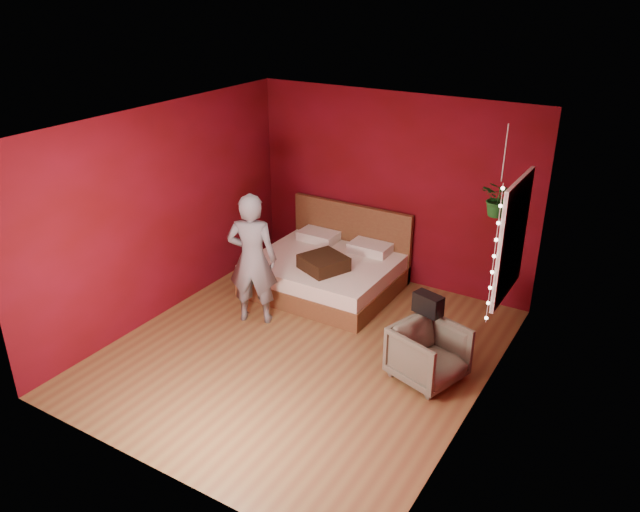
% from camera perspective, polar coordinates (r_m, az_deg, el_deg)
% --- Properties ---
extents(floor, '(4.50, 4.50, 0.00)m').
position_cam_1_polar(floor, '(7.24, -1.59, -8.61)').
color(floor, brown).
rests_on(floor, ground).
extents(room_walls, '(4.04, 4.54, 2.62)m').
position_cam_1_polar(room_walls, '(6.48, -1.76, 3.93)').
color(room_walls, maroon).
rests_on(room_walls, ground).
extents(window, '(0.05, 0.97, 1.27)m').
position_cam_1_polar(window, '(6.61, 17.16, 1.55)').
color(window, white).
rests_on(window, room_walls).
extents(fairy_lights, '(0.04, 0.04, 1.45)m').
position_cam_1_polar(fairy_lights, '(6.14, 15.64, -0.02)').
color(fairy_lights, silver).
rests_on(fairy_lights, room_walls).
extents(bed, '(1.84, 1.57, 1.01)m').
position_cam_1_polar(bed, '(8.48, 0.70, -1.31)').
color(bed, brown).
rests_on(bed, ground).
extents(person, '(0.71, 0.60, 1.65)m').
position_cam_1_polar(person, '(7.51, -6.20, -0.28)').
color(person, slate).
rests_on(person, ground).
extents(armchair, '(0.85, 0.84, 0.62)m').
position_cam_1_polar(armchair, '(6.71, 9.88, -8.76)').
color(armchair, '#61604D').
rests_on(armchair, ground).
extents(handbag, '(0.35, 0.24, 0.23)m').
position_cam_1_polar(handbag, '(6.75, 9.85, -4.35)').
color(handbag, black).
rests_on(handbag, armchair).
extents(throw_pillow, '(0.67, 0.67, 0.18)m').
position_cam_1_polar(throw_pillow, '(8.02, 0.33, -0.63)').
color(throw_pillow, '#301E10').
rests_on(throw_pillow, bed).
extents(hanging_plant, '(0.44, 0.42, 0.98)m').
position_cam_1_polar(hanging_plant, '(6.74, 16.06, 5.03)').
color(hanging_plant, silver).
rests_on(hanging_plant, room_walls).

